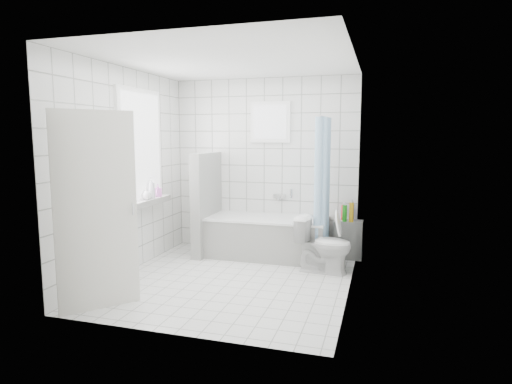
% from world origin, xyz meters
% --- Properties ---
extents(ground, '(3.00, 3.00, 0.00)m').
position_xyz_m(ground, '(0.00, 0.00, 0.00)').
color(ground, white).
rests_on(ground, ground).
extents(ceiling, '(3.00, 3.00, 0.00)m').
position_xyz_m(ceiling, '(0.00, 0.00, 2.60)').
color(ceiling, white).
rests_on(ceiling, ground).
extents(wall_back, '(2.80, 0.02, 2.60)m').
position_xyz_m(wall_back, '(0.00, 1.50, 1.30)').
color(wall_back, white).
rests_on(wall_back, ground).
extents(wall_front, '(2.80, 0.02, 2.60)m').
position_xyz_m(wall_front, '(0.00, -1.50, 1.30)').
color(wall_front, white).
rests_on(wall_front, ground).
extents(wall_left, '(0.02, 3.00, 2.60)m').
position_xyz_m(wall_left, '(-1.40, 0.00, 1.30)').
color(wall_left, white).
rests_on(wall_left, ground).
extents(wall_right, '(0.02, 3.00, 2.60)m').
position_xyz_m(wall_right, '(1.40, 0.00, 1.30)').
color(wall_right, white).
rests_on(wall_right, ground).
extents(window_left, '(0.01, 0.90, 1.40)m').
position_xyz_m(window_left, '(-1.35, 0.30, 1.60)').
color(window_left, white).
rests_on(window_left, wall_left).
extents(window_back, '(0.50, 0.01, 0.50)m').
position_xyz_m(window_back, '(0.10, 1.46, 1.95)').
color(window_back, white).
rests_on(window_back, wall_back).
extents(window_sill, '(0.18, 1.02, 0.08)m').
position_xyz_m(window_sill, '(-1.31, 0.30, 0.86)').
color(window_sill, white).
rests_on(window_sill, wall_left).
extents(door, '(0.55, 0.64, 2.00)m').
position_xyz_m(door, '(-0.99, -1.17, 1.00)').
color(door, silver).
rests_on(door, ground).
extents(bathtub, '(1.71, 0.77, 0.58)m').
position_xyz_m(bathtub, '(0.15, 1.12, 0.29)').
color(bathtub, white).
rests_on(bathtub, ground).
extents(partition_wall, '(0.15, 0.85, 1.50)m').
position_xyz_m(partition_wall, '(-0.77, 1.07, 0.75)').
color(partition_wall, white).
rests_on(partition_wall, ground).
extents(tiled_ledge, '(0.40, 0.24, 0.55)m').
position_xyz_m(tiled_ledge, '(1.29, 1.38, 0.28)').
color(tiled_ledge, white).
rests_on(tiled_ledge, ground).
extents(toilet, '(0.74, 0.46, 0.72)m').
position_xyz_m(toilet, '(1.03, 0.65, 0.36)').
color(toilet, white).
rests_on(toilet, ground).
extents(curtain_rod, '(0.02, 0.80, 0.02)m').
position_xyz_m(curtain_rod, '(0.95, 1.10, 2.00)').
color(curtain_rod, silver).
rests_on(curtain_rod, wall_back).
extents(shower_curtain, '(0.14, 0.48, 1.78)m').
position_xyz_m(shower_curtain, '(0.95, 0.97, 1.10)').
color(shower_curtain, '#448DC8').
rests_on(shower_curtain, curtain_rod).
extents(tub_faucet, '(0.18, 0.06, 0.06)m').
position_xyz_m(tub_faucet, '(0.25, 1.46, 0.85)').
color(tub_faucet, silver).
rests_on(tub_faucet, wall_back).
extents(sill_bottles, '(0.18, 0.78, 0.30)m').
position_xyz_m(sill_bottles, '(-1.30, 0.26, 1.02)').
color(sill_bottles, '#DE6FD2').
rests_on(sill_bottles, window_sill).
extents(ledge_bottles, '(0.18, 0.19, 0.28)m').
position_xyz_m(ledge_bottles, '(1.28, 1.34, 0.67)').
color(ledge_bottles, yellow).
rests_on(ledge_bottles, tiled_ledge).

